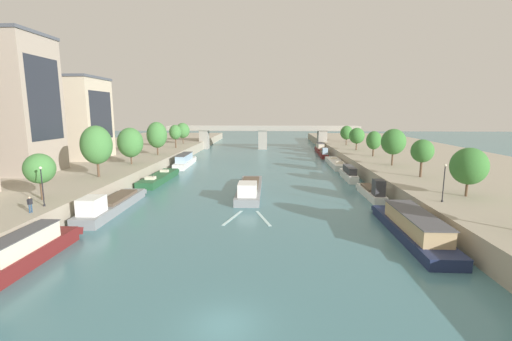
{
  "coord_description": "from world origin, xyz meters",
  "views": [
    {
      "loc": [
        2.68,
        -18.64,
        12.5
      ],
      "look_at": [
        0.0,
        44.24,
        1.71
      ],
      "focal_mm": 24.49,
      "sensor_mm": 36.0,
      "label": 1
    }
  ],
  "objects_px": {
    "moored_boat_left_downstream": "(29,250)",
    "tree_left_by_lamp": "(175,132)",
    "moored_boat_left_second": "(159,178)",
    "moored_boat_right_downstream": "(336,163)",
    "moored_boat_right_near": "(413,227)",
    "moored_boat_right_lone": "(320,148)",
    "tree_right_distant": "(422,151)",
    "moored_boat_left_far": "(111,205)",
    "bridge_far": "(263,134)",
    "tree_left_nearest": "(183,131)",
    "person_on_quay": "(30,204)",
    "tree_left_distant": "(40,169)",
    "moored_boat_right_end": "(349,174)",
    "moored_boat_right_second": "(324,154)",
    "tree_right_past_mid": "(347,133)",
    "lamppost_right_bank": "(444,181)",
    "tree_right_nearest": "(469,166)",
    "tree_right_by_lamp": "(393,142)",
    "tree_left_second": "(157,135)",
    "moored_boat_left_end": "(185,161)",
    "tree_left_far": "(130,143)",
    "tree_right_far": "(374,140)",
    "tree_left_past_mid": "(96,145)",
    "moored_boat_right_gap_after": "(372,192)",
    "barge_midriver": "(250,188)",
    "tree_right_end_of_row": "(357,136)"
  },
  "relations": [
    {
      "from": "moored_boat_left_downstream",
      "to": "tree_left_by_lamp",
      "type": "xyz_separation_m",
      "value": [
        -5.95,
        67.09,
        5.6
      ]
    },
    {
      "from": "moored_boat_left_second",
      "to": "moored_boat_right_downstream",
      "type": "distance_m",
      "value": 39.94
    },
    {
      "from": "moored_boat_right_near",
      "to": "moored_boat_right_lone",
      "type": "distance_m",
      "value": 72.91
    },
    {
      "from": "moored_boat_left_downstream",
      "to": "tree_right_distant",
      "type": "distance_m",
      "value": 50.54
    },
    {
      "from": "moored_boat_left_far",
      "to": "bridge_far",
      "type": "relative_size",
      "value": 0.26
    },
    {
      "from": "tree_left_nearest",
      "to": "person_on_quay",
      "type": "bearing_deg",
      "value": -87.56
    },
    {
      "from": "tree_left_distant",
      "to": "moored_boat_right_end",
      "type": "bearing_deg",
      "value": 33.36
    },
    {
      "from": "tree_right_distant",
      "to": "tree_left_distant",
      "type": "bearing_deg",
      "value": -162.05
    },
    {
      "from": "moored_boat_right_second",
      "to": "tree_right_past_mid",
      "type": "height_order",
      "value": "tree_right_past_mid"
    },
    {
      "from": "moored_boat_left_far",
      "to": "lamppost_right_bank",
      "type": "distance_m",
      "value": 39.26
    },
    {
      "from": "tree_right_distant",
      "to": "moored_boat_left_far",
      "type": "bearing_deg",
      "value": -164.78
    },
    {
      "from": "tree_right_nearest",
      "to": "tree_right_by_lamp",
      "type": "bearing_deg",
      "value": 91.6
    },
    {
      "from": "bridge_far",
      "to": "moored_boat_right_downstream",
      "type": "bearing_deg",
      "value": -63.32
    },
    {
      "from": "moored_boat_right_lone",
      "to": "tree_right_by_lamp",
      "type": "distance_m",
      "value": 43.31
    },
    {
      "from": "tree_left_nearest",
      "to": "tree_left_second",
      "type": "bearing_deg",
      "value": -87.94
    },
    {
      "from": "moored_boat_left_end",
      "to": "moored_boat_right_end",
      "type": "relative_size",
      "value": 1.51
    },
    {
      "from": "moored_boat_left_downstream",
      "to": "moored_boat_right_end",
      "type": "relative_size",
      "value": 1.18
    },
    {
      "from": "tree_left_nearest",
      "to": "person_on_quay",
      "type": "distance_m",
      "value": 73.1
    },
    {
      "from": "moored_boat_right_lone",
      "to": "tree_right_distant",
      "type": "bearing_deg",
      "value": -81.83
    },
    {
      "from": "tree_left_distant",
      "to": "tree_left_far",
      "type": "distance_m",
      "value": 26.77
    },
    {
      "from": "moored_boat_right_downstream",
      "to": "tree_right_far",
      "type": "distance_m",
      "value": 9.7
    },
    {
      "from": "tree_left_distant",
      "to": "tree_left_by_lamp",
      "type": "xyz_separation_m",
      "value": [
        -0.02,
        56.18,
        0.66
      ]
    },
    {
      "from": "tree_left_past_mid",
      "to": "tree_right_far",
      "type": "height_order",
      "value": "tree_left_past_mid"
    },
    {
      "from": "tree_left_second",
      "to": "lamppost_right_bank",
      "type": "xyz_separation_m",
      "value": [
        44.74,
        -39.84,
        -2.2
      ]
    },
    {
      "from": "tree_left_past_mid",
      "to": "tree_left_by_lamp",
      "type": "height_order",
      "value": "tree_left_past_mid"
    },
    {
      "from": "moored_boat_right_gap_after",
      "to": "tree_left_second",
      "type": "relative_size",
      "value": 1.42
    },
    {
      "from": "barge_midriver",
      "to": "tree_left_far",
      "type": "xyz_separation_m",
      "value": [
        -23.09,
        12.29,
        5.8
      ]
    },
    {
      "from": "moored_boat_left_far",
      "to": "moored_boat_left_second",
      "type": "bearing_deg",
      "value": 90.03
    },
    {
      "from": "moored_boat_right_downstream",
      "to": "lamppost_right_bank",
      "type": "relative_size",
      "value": 3.84
    },
    {
      "from": "moored_boat_left_far",
      "to": "moored_boat_right_near",
      "type": "bearing_deg",
      "value": -12.46
    },
    {
      "from": "tree_left_past_mid",
      "to": "tree_right_distant",
      "type": "bearing_deg",
      "value": 2.1
    },
    {
      "from": "tree_left_past_mid",
      "to": "tree_right_distant",
      "type": "relative_size",
      "value": 1.36
    },
    {
      "from": "moored_boat_right_lone",
      "to": "bridge_far",
      "type": "distance_m",
      "value": 19.91
    },
    {
      "from": "moored_boat_right_downstream",
      "to": "tree_left_nearest",
      "type": "bearing_deg",
      "value": 148.85
    },
    {
      "from": "moored_boat_right_end",
      "to": "moored_boat_right_gap_after",
      "type": "bearing_deg",
      "value": -88.72
    },
    {
      "from": "moored_boat_right_second",
      "to": "tree_right_end_of_row",
      "type": "xyz_separation_m",
      "value": [
        7.51,
        -5.08,
        5.35
      ]
    },
    {
      "from": "barge_midriver",
      "to": "bridge_far",
      "type": "distance_m",
      "value": 63.43
    },
    {
      "from": "moored_boat_left_downstream",
      "to": "moored_boat_left_second",
      "type": "distance_m",
      "value": 34.23
    },
    {
      "from": "moored_boat_left_end",
      "to": "tree_left_second",
      "type": "distance_m",
      "value": 8.52
    },
    {
      "from": "moored_boat_left_far",
      "to": "tree_right_by_lamp",
      "type": "xyz_separation_m",
      "value": [
        42.3,
        23.05,
        6.02
      ]
    },
    {
      "from": "moored_boat_left_downstream",
      "to": "tree_left_second",
      "type": "distance_m",
      "value": 52.29
    },
    {
      "from": "tree_left_second",
      "to": "moored_boat_right_gap_after",
      "type": "bearing_deg",
      "value": -34.73
    },
    {
      "from": "barge_midriver",
      "to": "moored_boat_left_end",
      "type": "relative_size",
      "value": 1.19
    },
    {
      "from": "moored_boat_right_second",
      "to": "tree_left_by_lamp",
      "type": "bearing_deg",
      "value": -177.75
    },
    {
      "from": "tree_left_past_mid",
      "to": "tree_right_by_lamp",
      "type": "xyz_separation_m",
      "value": [
        48.57,
        13.24,
        -0.5
      ]
    },
    {
      "from": "moored_boat_left_far",
      "to": "lamppost_right_bank",
      "type": "xyz_separation_m",
      "value": [
        38.92,
        -3.24,
        4.0
      ]
    },
    {
      "from": "moored_boat_right_downstream",
      "to": "bridge_far",
      "type": "distance_m",
      "value": 39.5
    },
    {
      "from": "moored_boat_right_end",
      "to": "tree_left_by_lamp",
      "type": "height_order",
      "value": "tree_left_by_lamp"
    },
    {
      "from": "tree_left_past_mid",
      "to": "tree_left_by_lamp",
      "type": "xyz_separation_m",
      "value": [
        0.41,
        42.25,
        -0.64
      ]
    },
    {
      "from": "moored_boat_right_second",
      "to": "tree_left_past_mid",
      "type": "distance_m",
      "value": 60.11
    }
  ]
}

